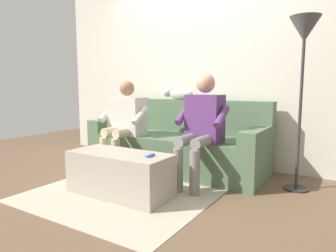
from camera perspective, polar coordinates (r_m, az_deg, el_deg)
ground_plane at (r=3.25m, az=-4.76°, el=-10.95°), size 8.00×8.00×0.00m
back_wall at (r=4.17m, az=5.41°, el=11.93°), size 4.57×0.06×2.71m
couch at (r=3.79m, az=1.92°, el=-3.59°), size 2.20×0.85×0.86m
coffee_table at (r=2.92m, az=-9.13°, el=-8.96°), size 1.00×0.44×0.41m
person_left_seated at (r=3.13m, az=6.45°, el=0.58°), size 0.51×0.59×1.17m
person_right_seated at (r=3.70m, az=-8.26°, el=1.20°), size 0.59×0.51×1.10m
cat_on_backrest at (r=4.04m, az=1.81°, el=6.25°), size 0.60×0.13×0.17m
remote_blue at (r=2.68m, az=-3.41°, el=-5.62°), size 0.04×0.12×0.02m
floor_rug at (r=3.07m, az=-7.50°, el=-12.03°), size 1.68×1.69×0.01m
floor_lamp at (r=3.22m, az=24.43°, el=14.10°), size 0.29×0.29×1.69m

